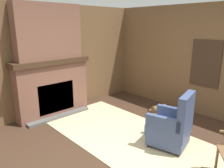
% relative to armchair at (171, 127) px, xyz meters
% --- Properties ---
extents(ground_plane, '(14.00, 14.00, 0.00)m').
position_rel_armchair_xyz_m(ground_plane, '(-0.30, -0.79, -0.36)').
color(ground_plane, '#3D281C').
extents(wood_panel_wall_left, '(0.06, 5.63, 2.49)m').
position_rel_armchair_xyz_m(wood_panel_wall_left, '(-2.84, -0.79, 0.88)').
color(wood_panel_wall_left, brown).
rests_on(wood_panel_wall_left, ground).
extents(wood_panel_wall_back, '(5.63, 0.09, 2.49)m').
position_rel_armchair_xyz_m(wood_panel_wall_back, '(-0.30, 1.76, 0.88)').
color(wood_panel_wall_back, brown).
rests_on(wood_panel_wall_back, ground).
extents(fireplace_hearth, '(0.58, 1.75, 1.31)m').
position_rel_armchair_xyz_m(fireplace_hearth, '(-2.62, -0.79, 0.29)').
color(fireplace_hearth, brown).
rests_on(fireplace_hearth, ground).
extents(chimney_breast, '(0.32, 1.45, 1.16)m').
position_rel_armchair_xyz_m(chimney_breast, '(-2.63, -0.79, 1.53)').
color(chimney_breast, brown).
rests_on(chimney_breast, fireplace_hearth).
extents(area_rug, '(3.89, 1.73, 0.01)m').
position_rel_armchair_xyz_m(area_rug, '(-0.59, -0.29, -0.35)').
color(area_rug, '#C6B789').
rests_on(area_rug, ground).
extents(armchair, '(0.76, 0.72, 0.98)m').
position_rel_armchair_xyz_m(armchair, '(0.00, 0.00, 0.00)').
color(armchair, '#3D4C75').
rests_on(armchair, ground).
extents(firewood_stack, '(0.50, 0.46, 0.26)m').
position_rel_armchair_xyz_m(firewood_stack, '(-0.90, 0.93, -0.26)').
color(firewood_stack, brown).
rests_on(firewood_stack, ground).
extents(oil_lamp_vase, '(0.13, 0.13, 0.32)m').
position_rel_armchair_xyz_m(oil_lamp_vase, '(-2.67, -1.11, 1.06)').
color(oil_lamp_vase, silver).
rests_on(oil_lamp_vase, fireplace_hearth).
extents(storage_case, '(0.14, 0.24, 0.14)m').
position_rel_armchair_xyz_m(storage_case, '(-2.67, -0.52, 1.02)').
color(storage_case, gray).
rests_on(storage_case, fireplace_hearth).
extents(decorative_plate_on_mantel, '(0.07, 0.28, 0.27)m').
position_rel_armchair_xyz_m(decorative_plate_on_mantel, '(-2.69, -0.80, 1.08)').
color(decorative_plate_on_mantel, red).
rests_on(decorative_plate_on_mantel, fireplace_hearth).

